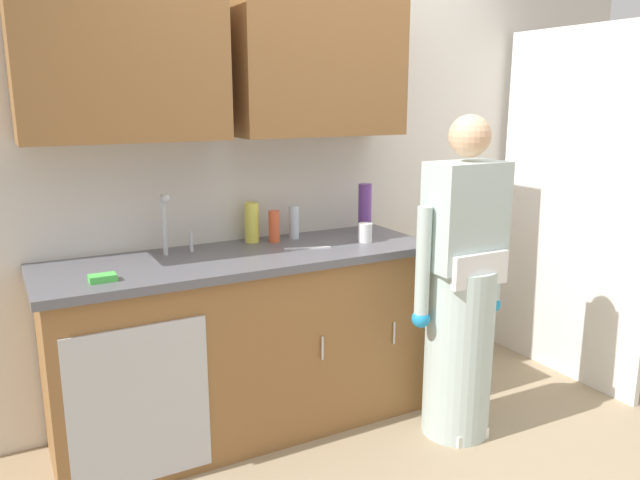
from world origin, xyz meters
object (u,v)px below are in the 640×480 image
object	(u,v)px
bottle_soap	(252,222)
knife_on_counter	(307,248)
bottle_water_short	(294,222)
cup_by_sink	(365,233)
person_at_sink	(461,304)
sink	(182,264)
bottle_dish_liquid	(365,208)
sponge	(103,278)
bottle_water_tall	(274,226)

from	to	relation	value
bottle_soap	knife_on_counter	xyz separation A→B (m)	(0.19, -0.27, -0.10)
bottle_water_short	cup_by_sink	distance (m)	0.39
person_at_sink	sink	bearing A→B (deg)	155.30
sink	cup_by_sink	size ratio (longest dim) A/B	4.92
bottle_water_short	bottle_dish_liquid	distance (m)	0.44
sponge	cup_by_sink	bearing A→B (deg)	4.03
bottle_water_tall	cup_by_sink	xyz separation A→B (m)	(0.43, -0.23, -0.03)
bottle_dish_liquid	knife_on_counter	world-z (taller)	bottle_dish_liquid
sink	bottle_water_short	world-z (taller)	sink
bottle_water_tall	sink	bearing A→B (deg)	-164.55
person_at_sink	bottle_soap	distance (m)	1.16
bottle_water_tall	cup_by_sink	world-z (taller)	bottle_water_tall
person_at_sink	bottle_dish_liquid	bearing A→B (deg)	100.19
bottle_soap	sink	bearing A→B (deg)	-155.36
cup_by_sink	sponge	world-z (taller)	cup_by_sink
person_at_sink	knife_on_counter	distance (m)	0.82
bottle_dish_liquid	bottle_water_tall	distance (m)	0.56
sink	person_at_sink	world-z (taller)	person_at_sink
bottle_water_short	cup_by_sink	world-z (taller)	bottle_water_short
sponge	person_at_sink	bearing A→B (deg)	-13.54
sink	bottle_water_tall	size ratio (longest dim) A/B	2.95
person_at_sink	bottle_water_short	xyz separation A→B (m)	(-0.56, 0.74, 0.34)
person_at_sink	bottle_water_short	size ratio (longest dim) A/B	8.94
bottle_dish_liquid	cup_by_sink	xyz separation A→B (m)	(-0.13, -0.21, -0.09)
bottle_water_tall	bottle_soap	bearing A→B (deg)	154.49
bottle_water_short	bottle_water_tall	distance (m)	0.13
person_at_sink	bottle_water_tall	distance (m)	1.05
bottle_soap	knife_on_counter	distance (m)	0.35
bottle_dish_liquid	person_at_sink	bearing A→B (deg)	-79.81
bottle_soap	cup_by_sink	bearing A→B (deg)	-27.97
cup_by_sink	person_at_sink	bearing A→B (deg)	-62.03
sink	bottle_water_tall	bearing A→B (deg)	15.45
sink	bottle_soap	xyz separation A→B (m)	(0.44, 0.20, 0.12)
bottle_water_tall	bottle_dish_liquid	bearing A→B (deg)	-1.84
sink	cup_by_sink	bearing A→B (deg)	-4.73
bottle_water_short	bottle_soap	distance (m)	0.24
person_at_sink	bottle_soap	bearing A→B (deg)	135.80
bottle_water_short	sponge	xyz separation A→B (m)	(-1.07, -0.35, -0.08)
person_at_sink	bottle_water_short	world-z (taller)	person_at_sink
person_at_sink	bottle_dish_liquid	world-z (taller)	person_at_sink
bottle_water_tall	cup_by_sink	bearing A→B (deg)	-28.57
bottle_water_tall	knife_on_counter	bearing A→B (deg)	-68.84
bottle_soap	knife_on_counter	size ratio (longest dim) A/B	0.89
person_at_sink	knife_on_counter	xyz separation A→B (m)	(-0.60, 0.50, 0.25)
bottle_water_short	knife_on_counter	world-z (taller)	bottle_water_short
bottle_dish_liquid	knife_on_counter	xyz separation A→B (m)	(-0.47, -0.20, -0.14)
bottle_dish_liquid	sponge	bearing A→B (deg)	-168.28
cup_by_sink	knife_on_counter	distance (m)	0.34
sink	knife_on_counter	world-z (taller)	sink
sponge	bottle_soap	bearing A→B (deg)	24.56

